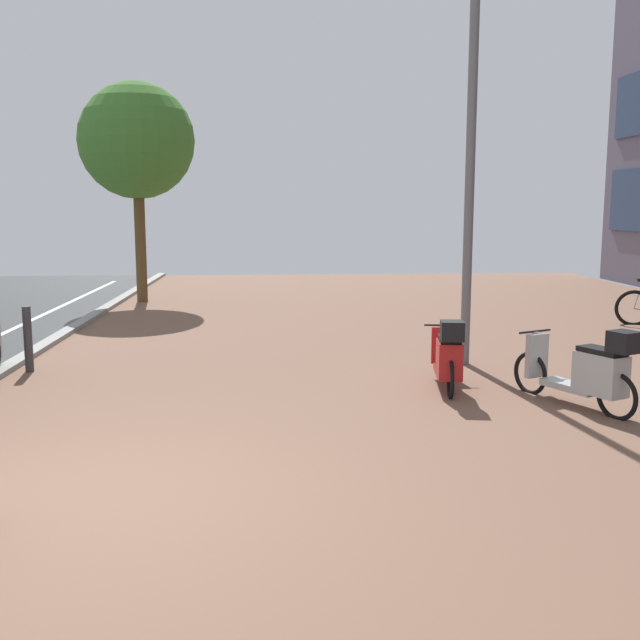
{
  "coord_description": "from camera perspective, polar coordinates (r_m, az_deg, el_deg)",
  "views": [
    {
      "loc": [
        1.51,
        -5.77,
        2.37
      ],
      "look_at": [
        1.97,
        1.93,
        1.18
      ],
      "focal_mm": 41.6,
      "sensor_mm": 36.0,
      "label": 1
    }
  ],
  "objects": [
    {
      "name": "street_tree",
      "position": [
        18.99,
        -13.91,
        13.17
      ],
      "size": [
        2.8,
        2.8,
        5.33
      ],
      "color": "brown",
      "rests_on": "ground"
    },
    {
      "name": "bollard_far",
      "position": [
        11.43,
        -21.55,
        -1.38
      ],
      "size": [
        0.12,
        0.12,
        0.95
      ],
      "color": "#38383D",
      "rests_on": "ground"
    },
    {
      "name": "scooter_mid",
      "position": [
        9.2,
        19.88,
        -3.7
      ],
      "size": [
        1.0,
        1.73,
        1.03
      ],
      "color": "black",
      "rests_on": "ground"
    },
    {
      "name": "lamp_post",
      "position": [
        11.3,
        11.6,
        15.26
      ],
      "size": [
        0.2,
        0.52,
        6.7
      ],
      "color": "slate",
      "rests_on": "ground"
    },
    {
      "name": "ground",
      "position": [
        6.24,
        -4.06,
        -13.76
      ],
      "size": [
        21.0,
        40.0,
        0.13
      ],
      "color": "#333535"
    },
    {
      "name": "scooter_near",
      "position": [
        9.7,
        9.82,
        -2.77
      ],
      "size": [
        0.57,
        1.66,
        1.0
      ],
      "color": "black",
      "rests_on": "ground"
    }
  ]
}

